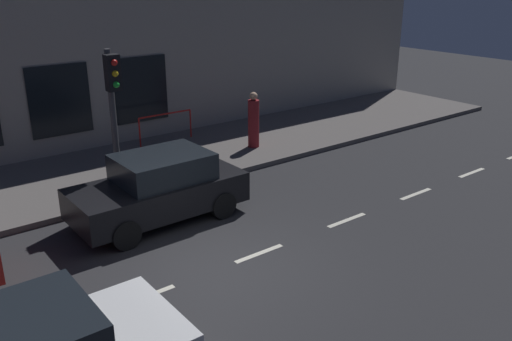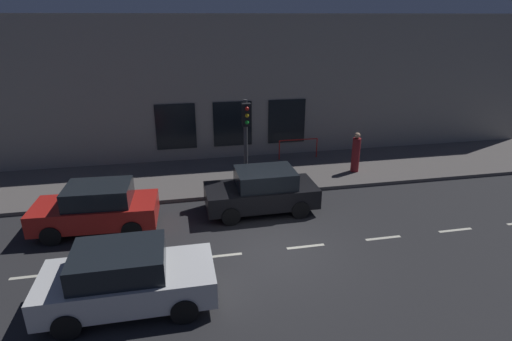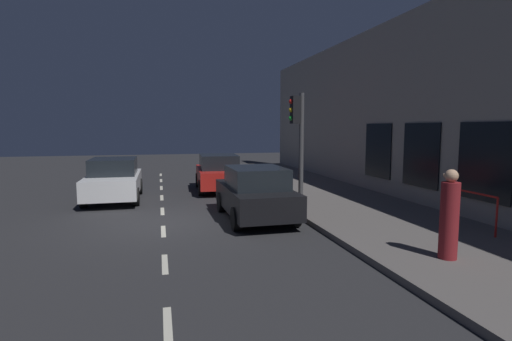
{
  "view_description": "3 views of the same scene",
  "coord_description": "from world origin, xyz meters",
  "px_view_note": "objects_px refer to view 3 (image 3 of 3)",
  "views": [
    {
      "loc": [
        -7.74,
        5.05,
        5.45
      ],
      "look_at": [
        1.66,
        -2.2,
        1.07
      ],
      "focal_mm": 37.82,
      "sensor_mm": 36.0,
      "label": 1
    },
    {
      "loc": [
        -10.42,
        2.67,
        6.68
      ],
      "look_at": [
        2.46,
        0.07,
        1.68
      ],
      "focal_mm": 28.63,
      "sensor_mm": 36.0,
      "label": 2
    },
    {
      "loc": [
        -0.05,
        -11.54,
        2.74
      ],
      "look_at": [
        2.85,
        0.27,
        1.42
      ],
      "focal_mm": 27.77,
      "sensor_mm": 36.0,
      "label": 3
    }
  ],
  "objects_px": {
    "traffic_light": "(298,131)",
    "parked_car_0": "(218,173)",
    "pedestrian_0": "(449,217)",
    "parked_car_2": "(255,193)",
    "parked_car_1": "(114,179)"
  },
  "relations": [
    {
      "from": "traffic_light",
      "to": "pedestrian_0",
      "type": "xyz_separation_m",
      "value": [
        1.32,
        -5.14,
        -1.64
      ]
    },
    {
      "from": "parked_car_0",
      "to": "parked_car_2",
      "type": "height_order",
      "value": "same"
    },
    {
      "from": "parked_car_1",
      "to": "parked_car_2",
      "type": "xyz_separation_m",
      "value": [
        4.45,
        -4.3,
        -0.0
      ]
    },
    {
      "from": "traffic_light",
      "to": "pedestrian_0",
      "type": "distance_m",
      "value": 5.56
    },
    {
      "from": "traffic_light",
      "to": "pedestrian_0",
      "type": "bearing_deg",
      "value": -75.65
    },
    {
      "from": "parked_car_1",
      "to": "traffic_light",
      "type": "bearing_deg",
      "value": 145.9
    },
    {
      "from": "traffic_light",
      "to": "parked_car_1",
      "type": "distance_m",
      "value": 7.35
    },
    {
      "from": "traffic_light",
      "to": "parked_car_0",
      "type": "relative_size",
      "value": 0.91
    },
    {
      "from": "traffic_light",
      "to": "parked_car_0",
      "type": "bearing_deg",
      "value": 108.07
    },
    {
      "from": "traffic_light",
      "to": "parked_car_0",
      "type": "height_order",
      "value": "traffic_light"
    },
    {
      "from": "traffic_light",
      "to": "pedestrian_0",
      "type": "height_order",
      "value": "traffic_light"
    },
    {
      "from": "pedestrian_0",
      "to": "traffic_light",
      "type": "bearing_deg",
      "value": 63.38
    },
    {
      "from": "traffic_light",
      "to": "pedestrian_0",
      "type": "relative_size",
      "value": 2.05
    },
    {
      "from": "parked_car_1",
      "to": "pedestrian_0",
      "type": "bearing_deg",
      "value": 128.28
    },
    {
      "from": "parked_car_0",
      "to": "parked_car_1",
      "type": "height_order",
      "value": "same"
    }
  ]
}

